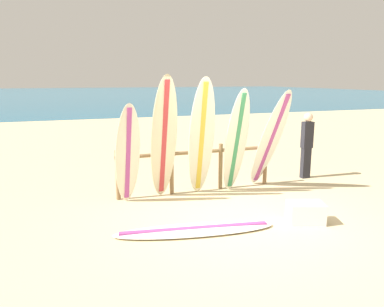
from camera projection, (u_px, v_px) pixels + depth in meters
name	position (u px, v px, depth m)	size (l,w,h in m)	color
ground_plane	(243.00, 221.00, 6.52)	(120.00, 120.00, 0.00)	#D3BC8C
ocean_water	(76.00, 94.00, 60.01)	(120.00, 80.00, 0.01)	#196B93
surfboard_rack	(197.00, 162.00, 8.14)	(3.54, 0.09, 1.03)	olive
surfboard_leaning_far_left	(128.00, 154.00, 7.22)	(0.54, 0.58, 2.02)	silver
surfboard_leaning_left	(164.00, 139.00, 7.43)	(0.54, 0.74, 2.55)	beige
surfboard_leaning_center_left	(201.00, 138.00, 7.67)	(0.60, 0.75, 2.51)	silver
surfboard_leaning_center	(236.00, 142.00, 7.90)	(0.55, 0.68, 2.28)	white
surfboard_leaning_center_right	(270.00, 140.00, 8.23)	(0.75, 1.18, 2.25)	white
surfboard_lying_on_sand	(195.00, 230.00, 6.07)	(2.71, 0.99, 0.08)	white
beachgoer_standing	(307.00, 142.00, 9.20)	(0.27, 0.22, 1.64)	#26262D
small_boat_offshore	(168.00, 99.00, 40.77)	(1.78, 2.41, 0.71)	silver
cooler_box	(306.00, 213.00, 6.43)	(0.60, 0.40, 0.36)	white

